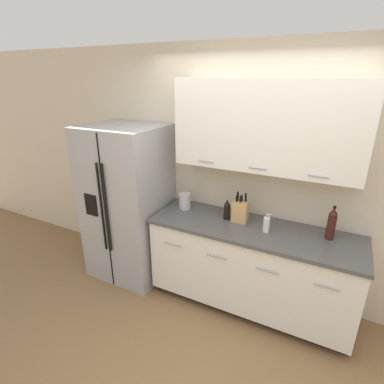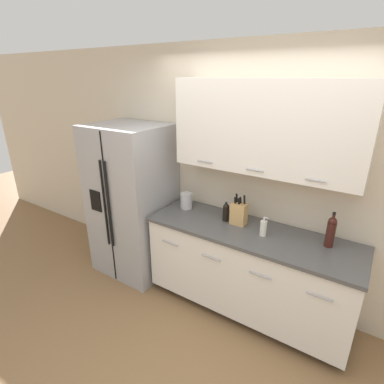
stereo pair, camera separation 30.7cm
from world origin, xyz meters
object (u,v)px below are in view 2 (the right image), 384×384
at_px(soap_dispenser, 263,228).
at_px(oil_bottle, 226,212).
at_px(wine_bottle, 331,231).
at_px(knife_block, 239,213).
at_px(steel_canister, 186,201).
at_px(refrigerator, 132,201).

distance_m(soap_dispenser, oil_bottle, 0.43).
bearing_deg(wine_bottle, knife_block, -177.12).
distance_m(oil_bottle, steel_canister, 0.51).
distance_m(knife_block, soap_dispenser, 0.30).
xyz_separation_m(knife_block, soap_dispenser, (0.29, -0.09, -0.04)).
bearing_deg(wine_bottle, steel_canister, -179.56).
relative_size(soap_dispenser, oil_bottle, 0.93).
xyz_separation_m(knife_block, wine_bottle, (0.82, 0.04, 0.03)).
relative_size(refrigerator, oil_bottle, 8.93).
height_order(refrigerator, soap_dispenser, refrigerator).
bearing_deg(knife_block, refrigerator, -174.70).
height_order(knife_block, soap_dispenser, knife_block).
xyz_separation_m(knife_block, steel_canister, (-0.64, 0.03, -0.03)).
bearing_deg(refrigerator, steel_canister, 12.79).
xyz_separation_m(refrigerator, soap_dispenser, (1.60, 0.03, 0.10)).
bearing_deg(soap_dispenser, oil_bottle, 168.99).
bearing_deg(wine_bottle, soap_dispenser, -166.31).
bearing_deg(soap_dispenser, steel_canister, 172.66).
xyz_separation_m(soap_dispenser, oil_bottle, (-0.42, 0.08, 0.02)).
relative_size(wine_bottle, oil_bottle, 1.59).
xyz_separation_m(refrigerator, wine_bottle, (2.14, 0.16, 0.16)).
relative_size(wine_bottle, steel_canister, 1.69).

